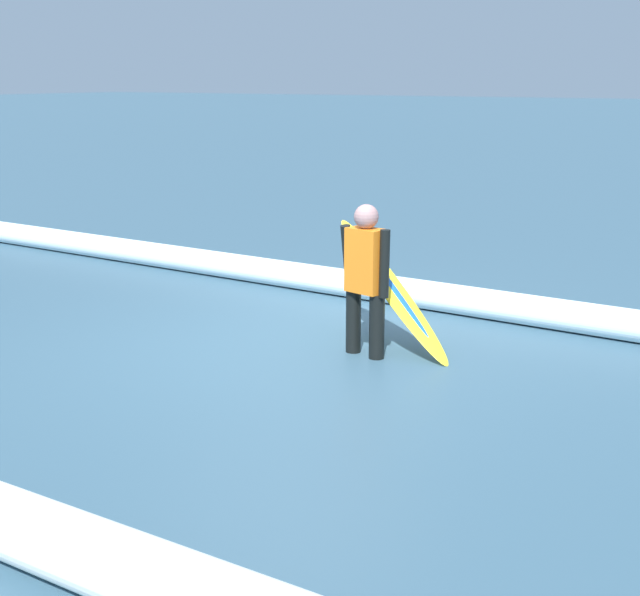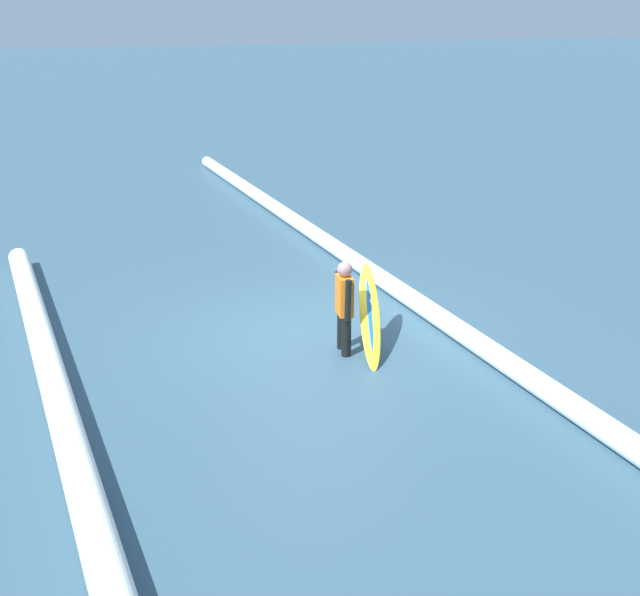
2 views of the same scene
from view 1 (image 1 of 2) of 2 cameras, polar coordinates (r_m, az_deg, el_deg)
ground_plane at (r=8.51m, az=-2.36°, el=-2.91°), size 190.02×190.02×0.00m
surfer at (r=7.96m, az=2.94°, el=1.62°), size 0.51×0.27×1.38m
surfboard at (r=8.30m, az=4.64°, el=0.57°), size 1.54×0.84×1.14m
wave_crest_foreground at (r=11.25m, az=-5.81°, el=2.07°), size 23.52×1.07×0.32m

